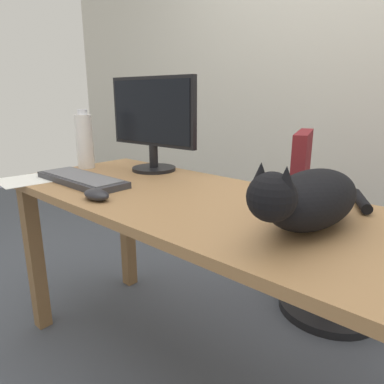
% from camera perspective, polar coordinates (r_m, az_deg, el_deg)
% --- Properties ---
extents(ground_plane, '(8.00, 8.00, 0.00)m').
position_cam_1_polar(ground_plane, '(1.55, 0.27, -27.30)').
color(ground_plane, '#474C56').
extents(back_wall, '(6.00, 0.04, 2.60)m').
position_cam_1_polar(back_wall, '(2.50, 25.75, 19.83)').
color(back_wall, beige).
rests_on(back_wall, ground_plane).
extents(desk, '(1.57, 0.64, 0.72)m').
position_cam_1_polar(desk, '(1.22, 0.30, -5.58)').
color(desk, '#9E7247').
rests_on(desk, ground_plane).
extents(office_chair, '(0.50, 0.48, 0.89)m').
position_cam_1_polar(office_chair, '(1.82, 20.86, -7.23)').
color(office_chair, black).
rests_on(office_chair, ground_plane).
extents(monitor, '(0.48, 0.20, 0.41)m').
position_cam_1_polar(monitor, '(1.59, -6.53, 11.57)').
color(monitor, black).
rests_on(monitor, desk).
extents(keyboard, '(0.44, 0.15, 0.03)m').
position_cam_1_polar(keyboard, '(1.45, -17.67, 2.02)').
color(keyboard, '#333338').
rests_on(keyboard, desk).
extents(cat, '(0.20, 0.61, 0.20)m').
position_cam_1_polar(cat, '(0.94, 18.75, -0.99)').
color(cat, black).
rests_on(cat, desk).
extents(computer_mouse, '(0.11, 0.06, 0.04)m').
position_cam_1_polar(computer_mouse, '(1.19, -15.39, -0.41)').
color(computer_mouse, '#232328').
rests_on(computer_mouse, desk).
extents(paper_sheet, '(0.24, 0.32, 0.00)m').
position_cam_1_polar(paper_sheet, '(1.59, -24.00, 2.05)').
color(paper_sheet, white).
rests_on(paper_sheet, desk).
extents(water_bottle, '(0.08, 0.08, 0.27)m').
position_cam_1_polar(water_bottle, '(1.73, -17.21, 8.02)').
color(water_bottle, silver).
rests_on(water_bottle, desk).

